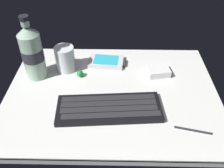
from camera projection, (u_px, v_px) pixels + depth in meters
ground_plane at (112, 94)px, 75.99cm from camera, size 64.00×48.00×2.80cm
keyboard at (109, 108)px, 68.96cm from camera, size 29.73×13.09×1.70cm
handheld_device at (106, 61)px, 86.56cm from camera, size 13.29×8.72×1.50cm
juice_cup at (65, 60)px, 81.82cm from camera, size 6.40×6.40×8.50cm
water_bottle at (32, 52)px, 75.95cm from camera, size 6.73×6.73×20.80cm
charger_block at (158, 71)px, 81.42cm from camera, size 7.88×6.75×2.40cm
trackball_mouse at (80, 74)px, 80.63cm from camera, size 2.20×2.20×2.20cm
stylus_pen at (193, 130)px, 63.71cm from camera, size 9.42×2.80×0.70cm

